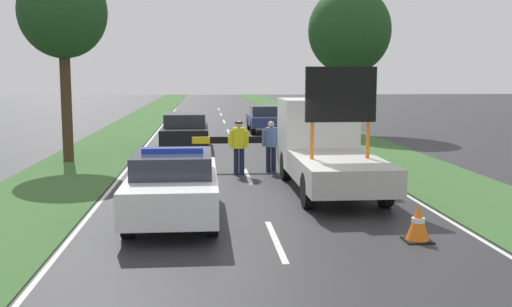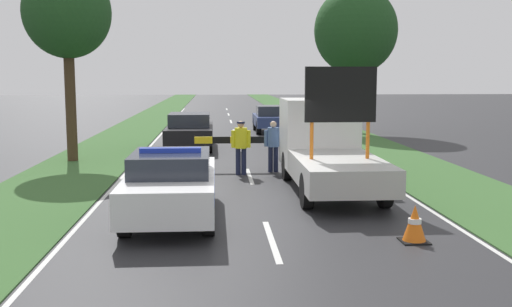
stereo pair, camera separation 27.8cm
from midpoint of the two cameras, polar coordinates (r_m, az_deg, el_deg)
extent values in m
plane|color=#28282B|center=(14.15, -0.06, -5.13)|extent=(160.00, 160.00, 0.00)
cube|color=silver|center=(11.38, 1.19, -8.26)|extent=(0.12, 2.87, 0.01)
cube|color=silver|center=(18.41, -1.22, -2.16)|extent=(0.12, 2.87, 0.01)
cube|color=silver|center=(25.55, -2.28, 0.56)|extent=(0.12, 2.87, 0.01)
cube|color=silver|center=(32.73, -2.87, 2.08)|extent=(0.12, 2.87, 0.01)
cube|color=silver|center=(39.92, -3.26, 3.06)|extent=(0.12, 2.87, 0.01)
cube|color=silver|center=(47.13, -3.52, 3.74)|extent=(0.12, 2.87, 0.01)
cube|color=silver|center=(54.34, -3.72, 4.24)|extent=(0.12, 2.87, 0.01)
cube|color=silver|center=(25.73, -10.95, 0.47)|extent=(0.10, 60.80, 0.01)
cube|color=silver|center=(26.08, 6.27, 0.66)|extent=(0.10, 60.80, 0.01)
cube|color=#38602D|center=(34.18, -12.35, 2.17)|extent=(3.20, 120.00, 0.03)
cube|color=#38602D|center=(34.56, 6.35, 2.35)|extent=(3.20, 120.00, 0.03)
cube|color=white|center=(13.03, -8.46, -3.30)|extent=(1.84, 4.67, 0.70)
cube|color=#282D38|center=(12.80, -8.55, -0.91)|extent=(1.62, 2.15, 0.45)
cylinder|color=black|center=(14.58, -11.24, -3.61)|extent=(0.24, 0.64, 0.64)
cylinder|color=black|center=(14.50, -4.92, -3.56)|extent=(0.24, 0.64, 0.64)
cylinder|color=black|center=(11.78, -12.77, -6.31)|extent=(0.24, 0.64, 0.64)
cylinder|color=black|center=(11.67, -4.90, -6.28)|extent=(0.24, 0.64, 0.64)
cube|color=#1E38C6|center=(12.77, -8.57, 0.31)|extent=(1.29, 0.24, 0.10)
cube|color=#193399|center=(13.03, -8.46, -3.15)|extent=(1.85, 3.83, 0.10)
cube|color=black|center=(15.38, -7.92, -1.91)|extent=(1.01, 0.08, 0.42)
cube|color=white|center=(17.73, 5.36, 2.02)|extent=(2.08, 2.14, 1.97)
cube|color=#232833|center=(18.74, 4.80, 3.40)|extent=(1.77, 0.04, 0.87)
cube|color=#B2B2AD|center=(14.87, 7.42, -1.68)|extent=(2.08, 3.93, 0.63)
cylinder|color=#D16619|center=(14.63, 4.81, 1.23)|extent=(0.09, 0.09, 0.90)
cylinder|color=#D16619|center=(14.93, 10.07, 1.27)|extent=(0.09, 0.09, 0.90)
cube|color=black|center=(14.68, 7.54, 5.60)|extent=(1.73, 0.12, 1.34)
cylinder|color=black|center=(17.71, 2.39, -1.18)|extent=(0.24, 0.84, 0.84)
cylinder|color=black|center=(18.04, 8.21, -1.09)|extent=(0.24, 0.84, 0.84)
cylinder|color=black|center=(13.99, 4.39, -3.53)|extent=(0.24, 0.84, 0.84)
cylinder|color=black|center=(14.40, 11.66, -3.35)|extent=(0.24, 0.84, 0.84)
cylinder|color=black|center=(19.62, -5.48, -0.32)|extent=(0.07, 0.07, 0.87)
cylinder|color=black|center=(19.79, 2.64, -0.22)|extent=(0.07, 0.07, 0.87)
cube|color=yellow|center=(19.55, -5.67, 1.26)|extent=(0.58, 0.08, 0.22)
cube|color=black|center=(19.55, -3.97, 1.28)|extent=(0.58, 0.08, 0.22)
cube|color=yellow|center=(19.57, -2.26, 1.30)|extent=(0.58, 0.08, 0.22)
cube|color=black|center=(19.61, -0.56, 1.32)|extent=(0.58, 0.08, 0.22)
cube|color=yellow|center=(19.66, 1.13, 1.33)|extent=(0.58, 0.08, 0.22)
cube|color=black|center=(19.73, 2.82, 1.35)|extent=(0.58, 0.08, 0.22)
cylinder|color=#191E38|center=(18.61, -2.32, -0.76)|extent=(0.16, 0.16, 0.84)
cylinder|color=#191E38|center=(18.62, -1.79, -0.76)|extent=(0.16, 0.16, 0.84)
cylinder|color=yellow|center=(18.53, -2.07, 1.48)|extent=(0.38, 0.38, 0.63)
cylinder|color=yellow|center=(18.52, -2.80, 1.38)|extent=(0.13, 0.13, 0.53)
cylinder|color=yellow|center=(18.54, -1.33, 1.39)|extent=(0.13, 0.13, 0.53)
sphere|color=tan|center=(18.49, -2.07, 2.78)|extent=(0.22, 0.22, 0.22)
cylinder|color=#141933|center=(18.48, -2.07, 2.96)|extent=(0.25, 0.25, 0.05)
cylinder|color=#191E38|center=(19.15, 0.77, -0.56)|extent=(0.15, 0.15, 0.82)
cylinder|color=#191E38|center=(19.17, 1.27, -0.55)|extent=(0.15, 0.15, 0.82)
cylinder|color=#4C6B9E|center=(19.07, 1.03, 1.57)|extent=(0.37, 0.37, 0.61)
cylinder|color=#4C6B9E|center=(19.05, 0.33, 1.47)|extent=(0.12, 0.12, 0.52)
cylinder|color=#4C6B9E|center=(19.10, 1.72, 1.48)|extent=(0.12, 0.12, 0.52)
sphere|color=beige|center=(19.03, 1.03, 2.80)|extent=(0.21, 0.21, 0.21)
cube|color=black|center=(11.70, 14.46, -8.00)|extent=(0.51, 0.51, 0.03)
cone|color=orange|center=(11.61, 14.51, -6.34)|extent=(0.43, 0.43, 0.67)
cylinder|color=white|center=(11.60, 14.52, -6.17)|extent=(0.24, 0.24, 0.09)
cube|color=black|center=(17.07, -10.49, -3.01)|extent=(0.40, 0.40, 0.03)
cone|color=orange|center=(17.02, -10.51, -2.10)|extent=(0.34, 0.34, 0.52)
cylinder|color=white|center=(17.02, -10.52, -2.01)|extent=(0.19, 0.19, 0.07)
cube|color=black|center=(25.28, -7.05, 1.94)|extent=(1.89, 4.61, 0.61)
cube|color=#282D38|center=(25.09, -7.08, 3.21)|extent=(1.66, 2.12, 0.53)
cylinder|color=black|center=(26.77, -8.70, 1.57)|extent=(0.24, 0.73, 0.73)
cylinder|color=black|center=(26.71, -5.16, 1.61)|extent=(0.24, 0.73, 0.73)
cylinder|color=black|center=(23.93, -9.13, 0.86)|extent=(0.24, 0.73, 0.73)
cylinder|color=black|center=(23.87, -5.18, 0.91)|extent=(0.24, 0.73, 0.73)
cube|color=navy|center=(32.47, 0.72, 3.18)|extent=(1.88, 4.00, 0.55)
cube|color=#282D38|center=(32.31, 0.75, 4.11)|extent=(1.65, 1.84, 0.52)
cylinder|color=black|center=(33.65, -0.88, 2.86)|extent=(0.24, 0.73, 0.73)
cylinder|color=black|center=(33.81, 1.90, 2.88)|extent=(0.24, 0.73, 0.73)
cylinder|color=black|center=(31.19, -0.55, 2.49)|extent=(0.24, 0.73, 0.73)
cylinder|color=black|center=(31.36, 2.44, 2.51)|extent=(0.24, 0.73, 0.73)
cylinder|color=#42301E|center=(32.57, 8.53, 5.31)|extent=(0.41, 0.41, 3.78)
ellipsoid|color=#1E471E|center=(32.63, 8.65, 11.51)|extent=(4.37, 4.37, 4.59)
cylinder|color=#42301E|center=(22.30, -17.95, 4.48)|extent=(0.37, 0.37, 4.12)
ellipsoid|color=#1E471E|center=(22.38, -18.29, 12.70)|extent=(3.05, 3.05, 3.20)
camera|label=1|loc=(0.14, -90.52, -0.07)|focal=42.00mm
camera|label=2|loc=(0.14, 89.48, 0.07)|focal=42.00mm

